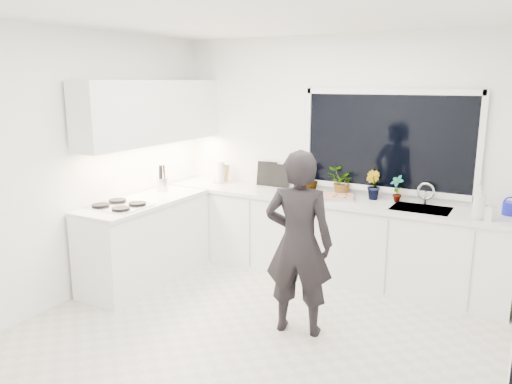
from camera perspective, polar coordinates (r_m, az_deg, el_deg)
The scene contains 24 objects.
floor at distance 4.72m, azimuth 0.74°, elevation -15.23°, with size 4.00×3.50×0.02m, color beige.
wall_back at distance 5.84m, azimuth 9.08°, elevation 4.15°, with size 4.00×0.02×2.70m, color white.
wall_left at distance 5.49m, azimuth -18.01°, elevation 3.16°, with size 0.02×3.50×2.70m, color white.
ceiling at distance 4.20m, azimuth 0.85°, elevation 19.68°, with size 4.00×3.50×0.02m, color white.
window at distance 5.60m, azimuth 14.80°, elevation 5.60°, with size 1.80×0.02×1.00m, color black.
base_cabinets_back at distance 5.76m, azimuth 7.69°, elevation -5.22°, with size 3.92×0.58×0.88m, color white.
base_cabinets_left at distance 5.71m, azimuth -12.48°, elevation -5.59°, with size 0.58×1.60×0.88m, color white.
countertop_back at distance 5.63m, azimuth 7.78°, elevation -0.79°, with size 3.94×0.62×0.04m, color silver.
countertop_left at distance 5.58m, azimuth -12.70°, elevation -1.10°, with size 0.62×1.60×0.04m, color silver.
upper_cabinets at distance 5.78m, azimuth -11.72°, elevation 8.95°, with size 0.34×2.10×0.70m, color white.
sink at distance 5.37m, azimuth 18.29°, elevation -2.31°, with size 0.58×0.42×0.14m, color silver.
faucet at distance 5.52m, azimuth 18.82°, elevation -0.23°, with size 0.03×0.03×0.22m, color silver.
stovetop at distance 5.34m, azimuth -15.37°, elevation -1.47°, with size 0.56×0.48×0.03m, color black.
person at distance 4.35m, azimuth 4.88°, elevation -5.86°, with size 0.60×0.39×1.64m, color black.
pizza_tray at distance 5.57m, azimuth 8.69°, elevation -0.59°, with size 0.50×0.37×0.03m, color silver.
pizza at distance 5.57m, azimuth 8.69°, elevation -0.42°, with size 0.46×0.33×0.01m, color #AF3317.
watering_can at distance 5.42m, azimuth 27.03°, elevation -1.68°, with size 0.14×0.14×0.13m, color #1217AE.
paper_towel_roll at distance 6.36m, azimuth -4.16°, elevation 2.22°, with size 0.11×0.11×0.26m, color white.
knife_block at distance 6.39m, azimuth -3.87°, elevation 2.09°, with size 0.13×0.10×0.22m, color #987646.
utensil_crock at distance 5.96m, azimuth -10.63°, elevation 0.84°, with size 0.13×0.13×0.16m, color silver.
picture_frame_large at distance 6.08m, azimuth 2.89°, elevation 1.85°, with size 0.22×0.02×0.28m, color black.
picture_frame_small at distance 6.17m, azimuth 1.23°, elevation 2.12°, with size 0.25×0.02×0.30m, color black.
herb_plants at distance 5.69m, azimuth 10.07°, elevation 1.10°, with size 1.22×0.36×0.32m.
soap_bottles at distance 5.11m, azimuth 24.41°, elevation -1.28°, with size 0.24×0.17×0.32m.
Camera 1 is at (1.99, -3.67, 2.19)m, focal length 35.00 mm.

